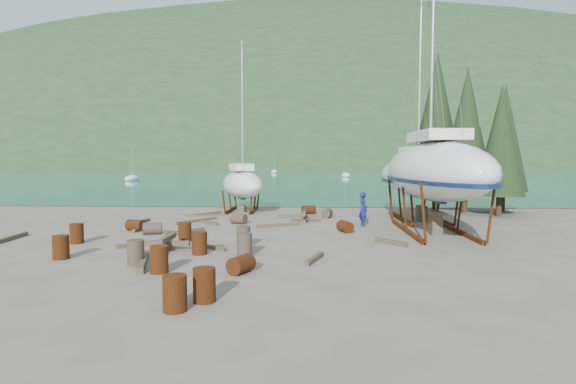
{
  "coord_description": "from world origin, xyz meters",
  "views": [
    {
      "loc": [
        1.59,
        -19.53,
        3.62
      ],
      "look_at": [
        0.6,
        3.0,
        2.04
      ],
      "focal_mm": 28.0,
      "sensor_mm": 36.0,
      "label": 1
    }
  ],
  "objects_px": {
    "large_sailboat_near": "(433,170)",
    "small_sailboat_shore": "(242,184)",
    "large_sailboat_far": "(420,175)",
    "worker": "(363,209)"
  },
  "relations": [
    {
      "from": "large_sailboat_near",
      "to": "small_sailboat_shore",
      "type": "relative_size",
      "value": 1.62
    },
    {
      "from": "large_sailboat_far",
      "to": "worker",
      "type": "relative_size",
      "value": 8.87
    },
    {
      "from": "worker",
      "to": "large_sailboat_far",
      "type": "bearing_deg",
      "value": -69.04
    },
    {
      "from": "large_sailboat_far",
      "to": "small_sailboat_shore",
      "type": "height_order",
      "value": "large_sailboat_far"
    },
    {
      "from": "large_sailboat_far",
      "to": "small_sailboat_shore",
      "type": "distance_m",
      "value": 12.3
    },
    {
      "from": "large_sailboat_far",
      "to": "worker",
      "type": "xyz_separation_m",
      "value": [
        -3.69,
        -2.53,
        -1.8
      ]
    },
    {
      "from": "small_sailboat_shore",
      "to": "large_sailboat_far",
      "type": "bearing_deg",
      "value": -42.64
    },
    {
      "from": "small_sailboat_shore",
      "to": "worker",
      "type": "distance_m",
      "value": 10.49
    },
    {
      "from": "small_sailboat_shore",
      "to": "worker",
      "type": "bearing_deg",
      "value": -63.38
    },
    {
      "from": "large_sailboat_far",
      "to": "small_sailboat_shore",
      "type": "xyz_separation_m",
      "value": [
        -11.44,
        4.47,
        -0.76
      ]
    }
  ]
}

